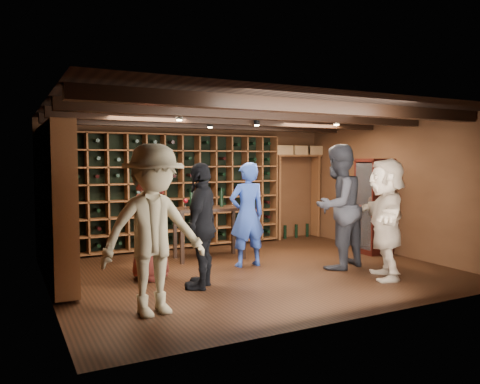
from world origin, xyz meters
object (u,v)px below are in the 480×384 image
man_blue_shirt (247,215)px  man_grey_suit (338,207)px  tasting_table (209,214)px  guest_beige (386,218)px  guest_red_floral (150,221)px  guest_khaki (154,230)px  guest_woman_black (202,225)px  display_cabinet (374,208)px

man_blue_shirt → man_grey_suit: man_grey_suit is taller
man_blue_shirt → tasting_table: 0.89m
man_blue_shirt → guest_beige: (1.48, -1.62, 0.03)m
guest_beige → tasting_table: size_ratio=1.40×
guest_red_floral → guest_beige: 3.50m
guest_khaki → tasting_table: 3.04m
man_blue_shirt → guest_khaki: size_ratio=0.88×
man_grey_suit → tasting_table: size_ratio=1.58×
man_blue_shirt → guest_woman_black: 1.44m
display_cabinet → man_grey_suit: bearing=-154.7°
man_blue_shirt → guest_red_floral: 1.65m
display_cabinet → man_grey_suit: size_ratio=0.87×
guest_red_floral → man_blue_shirt: bearing=-59.3°
display_cabinet → man_blue_shirt: bearing=177.2°
guest_khaki → display_cabinet: bearing=9.8°
guest_woman_black → tasting_table: bearing=-168.1°
man_grey_suit → tasting_table: man_grey_suit is taller
guest_red_floral → guest_khaki: (-0.42, -1.60, 0.11)m
guest_woman_black → guest_khaki: size_ratio=0.89×
guest_woman_black → man_blue_shirt: bearing=164.6°
guest_red_floral → guest_woman_black: 0.94m
man_blue_shirt → tasting_table: size_ratio=1.35×
guest_woman_black → tasting_table: (0.83, 1.68, -0.06)m
display_cabinet → guest_beige: 1.89m
display_cabinet → guest_red_floral: (-4.29, 0.07, 0.01)m
guest_red_floral → guest_khaki: bearing=-166.2°
display_cabinet → guest_khaki: guest_khaki is taller
guest_beige → display_cabinet: bearing=175.0°
guest_khaki → tasting_table: size_ratio=1.53×
display_cabinet → guest_khaki: size_ratio=0.90×
guest_woman_black → guest_beige: guest_beige is taller
man_blue_shirt → guest_red_floral: (-1.65, -0.06, 0.01)m
man_blue_shirt → display_cabinet: bearing=179.2°
man_grey_suit → guest_khaki: size_ratio=1.03×
guest_woman_black → guest_beige: size_ratio=0.97×
guest_khaki → guest_beige: 3.55m
guest_woman_black → guest_khaki: bearing=-10.7°
guest_red_floral → guest_khaki: guest_khaki is taller
guest_red_floral → guest_beige: size_ratio=0.97×
guest_woman_black → tasting_table: guest_woman_black is taller
display_cabinet → tasting_table: bearing=162.2°
display_cabinet → guest_woman_black: (-3.79, -0.73, 0.01)m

